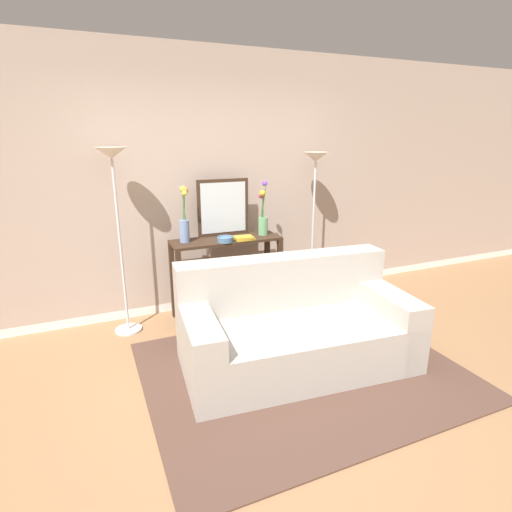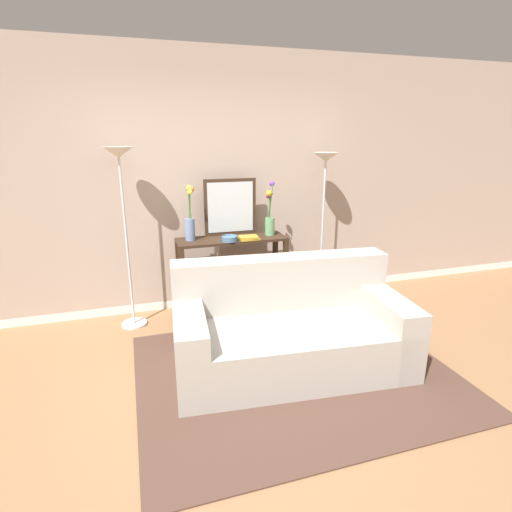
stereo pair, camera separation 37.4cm
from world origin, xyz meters
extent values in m
cube|color=#936B47|center=(0.00, 0.00, -0.01)|extent=(16.00, 16.00, 0.02)
cube|color=white|center=(0.00, 2.08, 0.04)|extent=(12.00, 0.15, 0.09)
cube|color=#B29E8E|center=(0.00, 2.08, 1.43)|extent=(12.00, 0.14, 2.68)
cube|color=#51382D|center=(0.39, 0.36, 0.01)|extent=(2.55, 2.03, 0.01)
cube|color=#ADA89E|center=(0.39, 0.46, 0.21)|extent=(1.99, 1.13, 0.42)
cube|color=#ADA89E|center=(0.43, 0.80, 0.65)|extent=(1.92, 0.43, 0.46)
cube|color=#ADA89E|center=(-0.44, 0.53, 0.30)|extent=(0.33, 0.98, 0.60)
cube|color=#ADA89E|center=(1.22, 0.38, 0.30)|extent=(0.33, 0.98, 0.60)
cube|color=#382619|center=(0.20, 1.68, 0.84)|extent=(1.15, 0.38, 0.03)
cube|color=#382619|center=(0.20, 1.68, 0.15)|extent=(1.06, 0.32, 0.01)
cube|color=#382619|center=(-0.35, 1.51, 0.41)|extent=(0.05, 0.05, 0.83)
cube|color=#382619|center=(0.75, 1.51, 0.41)|extent=(0.05, 0.05, 0.83)
cube|color=#382619|center=(-0.35, 1.84, 0.41)|extent=(0.05, 0.05, 0.83)
cube|color=#382619|center=(0.75, 1.84, 0.41)|extent=(0.05, 0.05, 0.83)
cylinder|color=silver|center=(-0.86, 1.70, 0.01)|extent=(0.26, 0.26, 0.02)
cylinder|color=silver|center=(-0.86, 1.70, 0.86)|extent=(0.02, 0.02, 1.67)
cone|color=silver|center=(-0.86, 1.70, 1.75)|extent=(0.28, 0.28, 0.10)
cylinder|color=silver|center=(1.26, 1.70, 0.01)|extent=(0.26, 0.26, 0.02)
cylinder|color=silver|center=(1.26, 1.70, 0.82)|extent=(0.02, 0.02, 1.60)
cone|color=silver|center=(1.26, 1.70, 1.67)|extent=(0.28, 0.28, 0.10)
cube|color=#382619|center=(0.23, 1.84, 1.16)|extent=(0.56, 0.02, 0.60)
cube|color=silver|center=(0.23, 1.83, 1.16)|extent=(0.49, 0.01, 0.53)
cylinder|color=#6B84AD|center=(-0.23, 1.71, 0.97)|extent=(0.10, 0.10, 0.23)
cylinder|color=#3D7538|center=(-0.22, 1.72, 1.23)|extent=(0.02, 0.03, 0.30)
sphere|color=#BF7632|center=(-0.20, 1.72, 1.38)|extent=(0.06, 0.06, 0.06)
cylinder|color=#3D7538|center=(-0.23, 1.73, 1.24)|extent=(0.02, 0.01, 0.31)
sphere|color=gold|center=(-0.22, 1.75, 1.39)|extent=(0.06, 0.06, 0.06)
cylinder|color=#3D7538|center=(-0.23, 1.70, 1.22)|extent=(0.03, 0.02, 0.27)
sphere|color=yellow|center=(-0.22, 1.68, 1.36)|extent=(0.05, 0.05, 0.05)
cylinder|color=#669E6B|center=(0.63, 1.69, 0.95)|extent=(0.11, 0.11, 0.19)
cylinder|color=#3D7538|center=(0.63, 1.70, 1.17)|extent=(0.02, 0.01, 0.25)
sphere|color=orange|center=(0.64, 1.72, 1.30)|extent=(0.05, 0.05, 0.05)
cylinder|color=#3D7538|center=(0.64, 1.70, 1.23)|extent=(0.04, 0.05, 0.36)
sphere|color=#733BEA|center=(0.65, 1.71, 1.41)|extent=(0.06, 0.06, 0.06)
cylinder|color=#3D7538|center=(0.62, 1.70, 1.16)|extent=(0.03, 0.02, 0.23)
sphere|color=#C82A76|center=(0.61, 1.72, 1.27)|extent=(0.05, 0.05, 0.05)
cylinder|color=#3D7538|center=(0.62, 1.67, 1.18)|extent=(0.02, 0.02, 0.27)
sphere|color=gold|center=(0.60, 1.66, 1.31)|extent=(0.07, 0.07, 0.07)
cylinder|color=#4C7093|center=(0.15, 1.56, 0.88)|extent=(0.17, 0.17, 0.05)
torus|color=#4C7093|center=(0.15, 1.56, 0.91)|extent=(0.16, 0.16, 0.01)
cube|color=gold|center=(0.35, 1.56, 0.86)|extent=(0.20, 0.14, 0.02)
cube|color=gold|center=(0.34, 1.55, 0.88)|extent=(0.20, 0.15, 0.02)
cube|color=#1E7075|center=(-0.25, 1.68, 0.05)|extent=(0.05, 0.14, 0.10)
cube|color=navy|center=(-0.20, 1.68, 0.06)|extent=(0.06, 0.16, 0.12)
cube|color=#6B3360|center=(-0.16, 1.68, 0.06)|extent=(0.03, 0.14, 0.13)
cube|color=slate|center=(-0.11, 1.68, 0.06)|extent=(0.06, 0.13, 0.11)
cube|color=#2D2D33|center=(-0.05, 1.68, 0.06)|extent=(0.05, 0.18, 0.12)
cube|color=#B77F33|center=(-0.01, 1.68, 0.06)|extent=(0.04, 0.15, 0.12)
cube|color=maroon|center=(0.04, 1.68, 0.05)|extent=(0.05, 0.14, 0.11)
cube|color=#236033|center=(0.09, 1.68, 0.05)|extent=(0.05, 0.16, 0.10)
cube|color=silver|center=(0.15, 1.68, 0.05)|extent=(0.06, 0.16, 0.11)
cube|color=tan|center=(0.20, 1.68, 0.06)|extent=(0.03, 0.14, 0.11)
camera|label=1|loc=(-1.15, -2.23, 1.91)|focal=28.50mm
camera|label=2|loc=(-0.80, -2.36, 1.91)|focal=28.50mm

